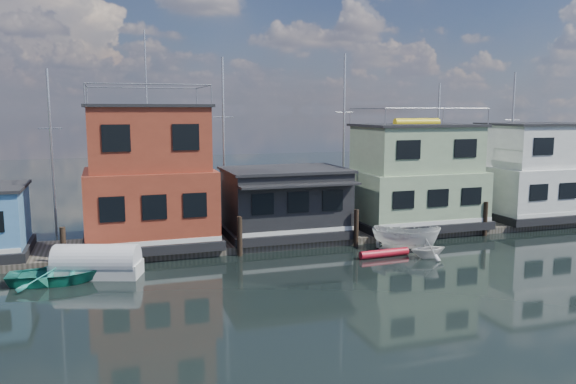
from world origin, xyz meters
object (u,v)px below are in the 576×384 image
object	(u,v)px
houseboat_red	(150,179)
houseboat_white	(539,173)
motorboat	(406,238)
tarp_runabout	(97,264)
houseboat_green	(415,178)
houseboat_dark	(285,202)
dinghy_teal	(57,274)
dinghy_white	(428,248)
red_kayak	(384,253)

from	to	relation	value
houseboat_red	houseboat_white	size ratio (longest dim) A/B	1.41
motorboat	tarp_runabout	distance (m)	16.71
houseboat_red	houseboat_green	xyz separation A→B (m)	(17.00, 0.00, -0.55)
houseboat_dark	houseboat_green	xyz separation A→B (m)	(9.00, 0.02, 1.13)
houseboat_green	houseboat_white	xyz separation A→B (m)	(10.00, -0.00, -0.01)
houseboat_white	dinghy_teal	distance (m)	32.24
dinghy_white	motorboat	xyz separation A→B (m)	(-0.31, 1.87, 0.20)
houseboat_green	dinghy_teal	bearing A→B (deg)	-167.14
houseboat_green	motorboat	xyz separation A→B (m)	(-3.22, -4.57, -2.81)
houseboat_dark	motorboat	distance (m)	7.54
dinghy_white	houseboat_red	bearing A→B (deg)	66.02
houseboat_white	red_kayak	world-z (taller)	houseboat_white
houseboat_dark	red_kayak	size ratio (longest dim) A/B	2.54
tarp_runabout	houseboat_white	bearing A→B (deg)	26.67
houseboat_green	red_kayak	bearing A→B (deg)	-132.65
houseboat_white	dinghy_white	distance (m)	14.73
houseboat_dark	red_kayak	world-z (taller)	houseboat_dark
houseboat_white	houseboat_green	bearing A→B (deg)	180.00
red_kayak	houseboat_dark	bearing A→B (deg)	122.53
tarp_runabout	red_kayak	bearing A→B (deg)	14.13
dinghy_white	tarp_runabout	distance (m)	17.15
dinghy_white	red_kayak	xyz separation A→B (m)	(-2.16, 0.94, -0.33)
tarp_runabout	dinghy_teal	world-z (taller)	tarp_runabout
houseboat_green	dinghy_white	bearing A→B (deg)	-114.32
tarp_runabout	houseboat_dark	bearing A→B (deg)	40.20
houseboat_red	tarp_runabout	world-z (taller)	houseboat_red
houseboat_red	dinghy_white	bearing A→B (deg)	-24.54
houseboat_white	red_kayak	distance (m)	16.38
motorboat	dinghy_teal	world-z (taller)	motorboat
dinghy_teal	houseboat_white	bearing A→B (deg)	-77.18
houseboat_green	red_kayak	size ratio (longest dim) A/B	2.88
houseboat_green	houseboat_red	bearing A→B (deg)	-180.00
houseboat_white	dinghy_white	bearing A→B (deg)	-153.51
houseboat_red	red_kayak	bearing A→B (deg)	-24.73
houseboat_red	red_kayak	distance (m)	13.70
houseboat_green	houseboat_white	bearing A→B (deg)	-0.00
houseboat_white	red_kayak	bearing A→B (deg)	-159.95
houseboat_red	red_kayak	world-z (taller)	houseboat_red
dinghy_teal	tarp_runabout	bearing A→B (deg)	-69.31
dinghy_white	tarp_runabout	bearing A→B (deg)	83.82
red_kayak	houseboat_red	bearing A→B (deg)	152.10
dinghy_white	dinghy_teal	world-z (taller)	dinghy_white
houseboat_white	dinghy_teal	xyz separation A→B (m)	(-31.70, -4.95, -3.09)
houseboat_red	dinghy_teal	world-z (taller)	houseboat_red
houseboat_green	red_kayak	xyz separation A→B (m)	(-5.06, -5.50, -3.34)
houseboat_white	motorboat	bearing A→B (deg)	-160.95
houseboat_white	dinghy_white	size ratio (longest dim) A/B	4.08
houseboat_green	red_kayak	distance (m)	8.18
houseboat_dark	tarp_runabout	distance (m)	11.92
houseboat_dark	houseboat_white	size ratio (longest dim) A/B	0.88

